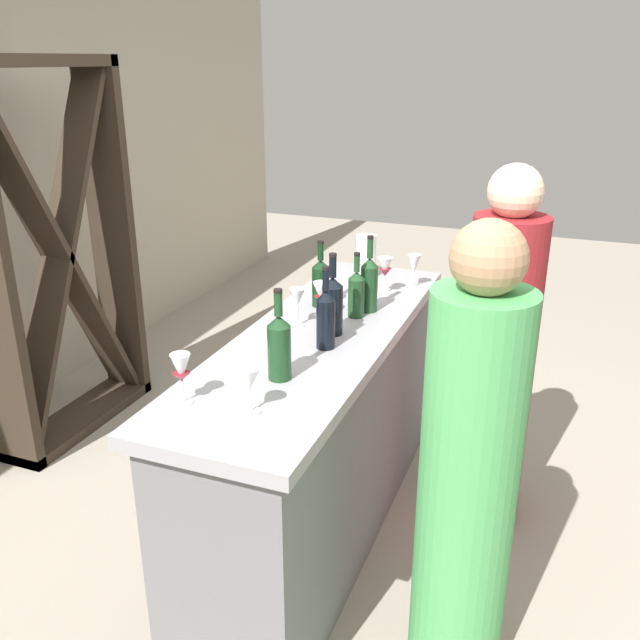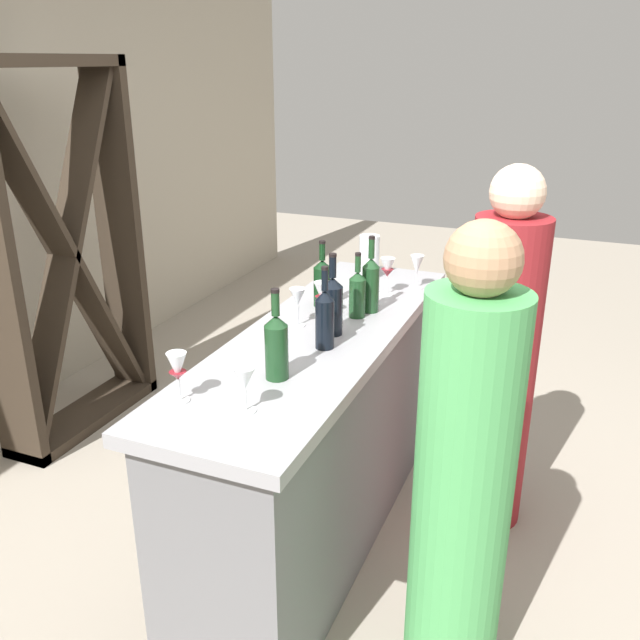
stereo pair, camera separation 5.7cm
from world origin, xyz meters
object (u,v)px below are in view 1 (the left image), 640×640
wine_bottle_leftmost_olive_green (279,345)px  wine_bottle_far_right_olive_green (369,283)px  wine_bottle_second_left_near_black (326,318)px  water_pitcher (366,256)px  wine_glass_near_right (249,381)px  person_left_guest (498,363)px  wine_glass_far_left (321,294)px  wine_glass_far_center (297,299)px  wine_rack (58,256)px  wine_bottle_center_near_black (333,304)px  wine_glass_far_right (181,371)px  wine_bottle_rightmost_dark_green (321,282)px  wine_bottle_second_right_olive_green (356,293)px  person_center_guest (467,485)px  wine_glass_near_left (414,265)px  wine_glass_near_center (385,269)px

wine_bottle_leftmost_olive_green → wine_bottle_far_right_olive_green: bearing=-6.4°
wine_bottle_second_left_near_black → water_pitcher: wine_bottle_second_left_near_black is taller
wine_bottle_far_right_olive_green → wine_bottle_second_left_near_black: bearing=175.8°
wine_glass_near_right → person_left_guest: 1.31m
wine_glass_far_left → wine_glass_far_center: 0.15m
wine_rack → wine_bottle_leftmost_olive_green: size_ratio=6.32×
wine_bottle_leftmost_olive_green → wine_bottle_center_near_black: (0.44, -0.03, 0.00)m
wine_bottle_leftmost_olive_green → wine_glass_far_right: wine_bottle_leftmost_olive_green is taller
wine_bottle_second_left_near_black → wine_glass_near_right: (-0.54, 0.04, -0.01)m
wine_bottle_leftmost_olive_green → wine_glass_far_right: size_ratio=1.92×
wine_glass_far_left → wine_glass_far_right: (-0.87, 0.13, 0.01)m
wine_bottle_rightmost_dark_green → wine_bottle_far_right_olive_green: 0.22m
wine_bottle_second_right_olive_green → person_center_guest: person_center_guest is taller
wine_glass_near_left → wine_glass_near_right: size_ratio=1.07×
wine_glass_far_right → person_left_guest: person_left_guest is taller
wine_bottle_second_left_near_black → wine_glass_near_left: wine_bottle_second_left_near_black is taller
wine_bottle_rightmost_dark_green → water_pitcher: wine_bottle_rightmost_dark_green is taller
wine_glass_near_right → wine_bottle_second_right_olive_green: bearing=-2.6°
wine_bottle_center_near_black → wine_bottle_rightmost_dark_green: bearing=29.4°
wine_bottle_rightmost_dark_green → person_center_guest: 1.16m
wine_bottle_rightmost_dark_green → person_left_guest: person_left_guest is taller
wine_glass_near_center → wine_glass_near_right: 1.22m
wine_rack → wine_bottle_far_right_olive_green: bearing=-93.9°
wine_bottle_leftmost_olive_green → wine_glass_near_center: (0.97, -0.08, -0.00)m
wine_bottle_second_right_olive_green → wine_glass_near_right: (-0.90, 0.04, 0.00)m
wine_glass_near_left → wine_glass_near_right: 1.37m
wine_bottle_far_right_olive_green → wine_bottle_rightmost_dark_green: bearing=93.4°
person_center_guest → wine_bottle_leftmost_olive_green: bearing=10.6°
wine_rack → wine_glass_far_left: wine_rack is taller
wine_bottle_second_right_olive_green → wine_glass_far_center: wine_bottle_second_right_olive_green is taller
wine_bottle_rightmost_dark_green → wine_glass_near_right: size_ratio=1.96×
wine_glass_far_center → person_center_guest: person_center_guest is taller
person_left_guest → wine_glass_far_center: bearing=13.4°
wine_glass_near_left → water_pitcher: size_ratio=0.76×
person_left_guest → wine_bottle_second_left_near_black: bearing=29.9°
wine_rack → person_center_guest: bearing=-111.3°
wine_glass_far_center → wine_glass_far_right: 0.73m
wine_glass_far_right → water_pitcher: size_ratio=0.79×
wine_bottle_far_right_olive_green → wine_glass_near_right: size_ratio=2.21×
wine_bottle_second_right_olive_green → wine_bottle_rightmost_dark_green: 0.20m
wine_bottle_far_right_olive_green → wine_glass_near_left: bearing=-14.9°
wine_glass_far_right → person_center_guest: (0.21, -0.87, -0.34)m
wine_bottle_leftmost_olive_green → person_center_guest: size_ratio=0.20×
person_center_guest → wine_glass_near_right: bearing=31.9°
wine_bottle_second_right_olive_green → wine_bottle_far_right_olive_green: (0.08, -0.03, 0.02)m
wine_glass_far_right → water_pitcher: (1.46, -0.13, -0.01)m
wine_rack → person_left_guest: (0.01, -2.30, -0.24)m
wine_glass_near_right → wine_glass_far_left: 0.85m
wine_bottle_center_near_black → wine_glass_near_left: size_ratio=2.04×
wine_bottle_far_right_olive_green → wine_glass_near_right: wine_bottle_far_right_olive_green is taller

